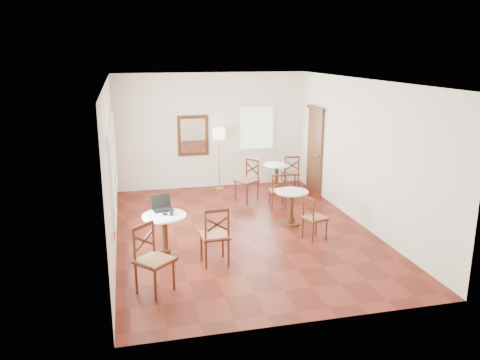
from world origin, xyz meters
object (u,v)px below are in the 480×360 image
(cafe_table_back, at_px, (277,175))
(floor_lamp, at_px, (219,138))
(chair_mid_a, at_px, (278,191))
(navy_mug, at_px, (171,213))
(chair_back_b, at_px, (248,180))
(chair_near_a, at_px, (215,235))
(cafe_table_near, at_px, (165,232))
(laptop, at_px, (162,206))
(chair_mid_b, at_px, (314,217))
(power_adapter, at_px, (147,264))
(mouse, at_px, (165,214))
(chair_near_b, at_px, (153,259))
(cafe_table_mid, at_px, (291,204))
(chair_back_a, at_px, (290,173))
(water_glass, at_px, (150,214))

(cafe_table_back, distance_m, floor_lamp, 1.76)
(chair_mid_a, bearing_deg, navy_mug, 47.05)
(chair_back_b, bearing_deg, chair_near_a, -55.08)
(cafe_table_near, height_order, floor_lamp, floor_lamp)
(chair_near_a, height_order, navy_mug, chair_near_a)
(chair_mid_a, bearing_deg, cafe_table_back, -100.62)
(laptop, xyz_separation_m, navy_mug, (0.13, -0.35, -0.02))
(cafe_table_back, xyz_separation_m, chair_mid_a, (-0.36, -1.22, -0.05))
(chair_mid_b, xyz_separation_m, laptop, (-2.88, 0.02, 0.44))
(power_adapter, bearing_deg, mouse, 30.71)
(chair_near_b, bearing_deg, navy_mug, 28.80)
(cafe_table_mid, xyz_separation_m, navy_mug, (-2.60, -1.19, 0.40))
(chair_back_b, bearing_deg, chair_mid_a, 4.98)
(navy_mug, bearing_deg, chair_mid_a, 41.28)
(cafe_table_mid, height_order, chair_back_a, chair_back_a)
(chair_near_a, bearing_deg, chair_mid_a, -129.15)
(cafe_table_mid, distance_m, chair_mid_b, 0.88)
(cafe_table_near, distance_m, cafe_table_mid, 2.94)
(chair_near_b, height_order, chair_mid_b, chair_near_b)
(cafe_table_back, distance_m, mouse, 4.72)
(navy_mug, xyz_separation_m, water_glass, (-0.35, -0.02, 0.02))
(cafe_table_mid, relative_size, laptop, 1.84)
(cafe_table_back, xyz_separation_m, chair_mid_b, (-0.27, -3.23, -0.02))
(floor_lamp, relative_size, mouse, 15.49)
(chair_near_b, distance_m, water_glass, 1.15)
(chair_mid_b, height_order, laptop, laptop)
(cafe_table_mid, relative_size, chair_mid_b, 0.84)
(water_glass, bearing_deg, chair_near_b, -92.29)
(chair_mid_a, relative_size, laptop, 2.08)
(chair_near_a, bearing_deg, power_adapter, -11.72)
(cafe_table_near, relative_size, floor_lamp, 0.50)
(chair_near_b, distance_m, chair_back_b, 4.88)
(chair_mid_a, xyz_separation_m, water_glass, (-3.02, -2.36, 0.45))
(mouse, bearing_deg, chair_mid_a, 28.93)
(cafe_table_mid, height_order, water_glass, water_glass)
(chair_mid_a, relative_size, chair_mid_b, 0.95)
(cafe_table_near, relative_size, cafe_table_back, 1.10)
(cafe_table_near, bearing_deg, chair_back_b, 53.20)
(chair_mid_a, relative_size, chair_back_a, 0.88)
(chair_near_a, distance_m, chair_near_b, 1.33)
(mouse, height_order, navy_mug, navy_mug)
(chair_mid_a, height_order, power_adapter, chair_mid_a)
(chair_mid_a, xyz_separation_m, chair_back_b, (-0.54, 0.71, 0.10))
(chair_near_a, xyz_separation_m, chair_mid_b, (2.07, 0.68, -0.08))
(chair_mid_b, xyz_separation_m, water_glass, (-3.11, -0.35, 0.43))
(cafe_table_back, height_order, water_glass, water_glass)
(cafe_table_near, xyz_separation_m, floor_lamp, (1.77, 4.11, 0.88))
(cafe_table_near, height_order, power_adapter, cafe_table_near)
(chair_mid_a, bearing_deg, chair_back_a, -114.21)
(water_glass, bearing_deg, power_adapter, -126.54)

